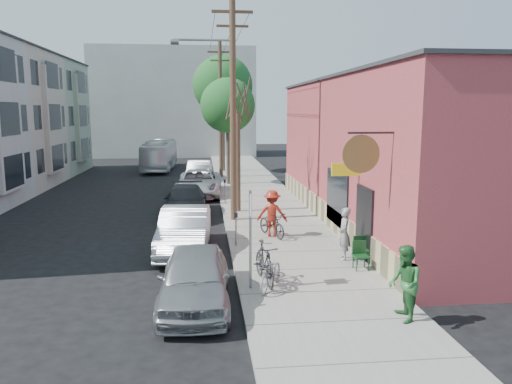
{
  "coord_description": "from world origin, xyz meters",
  "views": [
    {
      "loc": [
        1.06,
        -16.98,
        5.12
      ],
      "look_at": [
        3.43,
        5.02,
        1.5
      ],
      "focal_mm": 35.0,
      "sensor_mm": 36.0,
      "label": 1
    }
  ],
  "objects": [
    {
      "name": "utility_pole_near",
      "position": [
        2.39,
        5.55,
        5.41
      ],
      "size": [
        3.57,
        0.28,
        10.0
      ],
      "color": "#503A28",
      "rests_on": "sidewalk"
    },
    {
      "name": "tree_bare",
      "position": [
        2.8,
        7.49,
        2.58
      ],
      "size": [
        0.24,
        0.24,
        4.85
      ],
      "color": "#44392C",
      "rests_on": "sidewalk"
    },
    {
      "name": "ground",
      "position": [
        0.0,
        0.0,
        0.0
      ],
      "size": [
        120.0,
        120.0,
        0.0
      ],
      "primitive_type": "plane",
      "color": "black"
    },
    {
      "name": "tree_leafy_far",
      "position": [
        2.8,
        24.5,
        7.13
      ],
      "size": [
        4.88,
        4.88,
        9.43
      ],
      "color": "#44392C",
      "rests_on": "sidewalk"
    },
    {
      "name": "tree_leafy_mid",
      "position": [
        2.8,
        16.99,
        5.45
      ],
      "size": [
        3.68,
        3.68,
        7.16
      ],
      "color": "#44392C",
      "rests_on": "sidewalk"
    },
    {
      "name": "sign_post",
      "position": [
        2.35,
        -3.51,
        1.83
      ],
      "size": [
        0.07,
        0.45,
        2.8
      ],
      "color": "slate",
      "rests_on": "sidewalk"
    },
    {
      "name": "parked_bike_b",
      "position": [
        2.93,
        -3.58,
        0.6
      ],
      "size": [
        1.27,
        1.8,
        0.9
      ],
      "primitive_type": "imported",
      "rotation": [
        0.0,
        0.0,
        -0.45
      ],
      "color": "gray",
      "rests_on": "sidewalk"
    },
    {
      "name": "patio_chair_b",
      "position": [
        5.98,
        -2.23,
        0.59
      ],
      "size": [
        0.54,
        0.54,
        0.88
      ],
      "primitive_type": null,
      "rotation": [
        0.0,
        0.0,
        0.08
      ],
      "color": "#0F3819",
      "rests_on": "sidewalk"
    },
    {
      "name": "bus",
      "position": [
        -2.67,
        27.18,
        1.29
      ],
      "size": [
        2.51,
        9.32,
        2.58
      ],
      "primitive_type": "imported",
      "rotation": [
        0.0,
        0.0,
        -0.04
      ],
      "color": "silver",
      "rests_on": "ground"
    },
    {
      "name": "parking_meter_far",
      "position": [
        2.25,
        10.1,
        0.98
      ],
      "size": [
        0.14,
        0.14,
        1.24
      ],
      "color": "slate",
      "rests_on": "sidewalk"
    },
    {
      "name": "parked_bike_a",
      "position": [
        2.8,
        -3.1,
        0.75
      ],
      "size": [
        0.82,
        2.04,
        1.19
      ],
      "primitive_type": "imported",
      "rotation": [
        0.0,
        0.0,
        0.13
      ],
      "color": "black",
      "rests_on": "sidewalk"
    },
    {
      "name": "patio_chair_a",
      "position": [
        6.2,
        -1.6,
        0.59
      ],
      "size": [
        0.56,
        0.56,
        0.88
      ],
      "primitive_type": null,
      "rotation": [
        0.0,
        0.0,
        0.12
      ],
      "color": "#0F3819",
      "rests_on": "sidewalk"
    },
    {
      "name": "car_2",
      "position": [
        0.21,
        7.23,
        0.73
      ],
      "size": [
        2.12,
        5.08,
        1.47
      ],
      "primitive_type": "imported",
      "rotation": [
        0.0,
        0.0,
        0.01
      ],
      "color": "black",
      "rests_on": "ground"
    },
    {
      "name": "patron_green",
      "position": [
        5.79,
        -6.09,
        1.07
      ],
      "size": [
        0.77,
        0.95,
        1.84
      ],
      "primitive_type": "imported",
      "rotation": [
        0.0,
        0.0,
        -1.66
      ],
      "color": "#29662E",
      "rests_on": "sidewalk"
    },
    {
      "name": "sidewalk",
      "position": [
        4.25,
        11.0,
        0.07
      ],
      "size": [
        4.5,
        58.0,
        0.15
      ],
      "primitive_type": "cube",
      "color": "gray",
      "rests_on": "ground"
    },
    {
      "name": "utility_pole_far",
      "position": [
        2.45,
        20.72,
        5.34
      ],
      "size": [
        1.8,
        0.28,
        10.0
      ],
      "color": "#503A28",
      "rests_on": "sidewalk"
    },
    {
      "name": "car_0",
      "position": [
        0.8,
        -4.31,
        0.77
      ],
      "size": [
        1.94,
        4.57,
        1.54
      ],
      "primitive_type": "imported",
      "rotation": [
        0.0,
        0.0,
        -0.03
      ],
      "color": "#919497",
      "rests_on": "ground"
    },
    {
      "name": "patron_grey",
      "position": [
        5.75,
        -1.1,
        1.04
      ],
      "size": [
        0.52,
        0.71,
        1.77
      ],
      "primitive_type": "imported",
      "rotation": [
        0.0,
        0.0,
        -1.74
      ],
      "color": "gray",
      "rests_on": "sidewalk"
    },
    {
      "name": "cyclist",
      "position": [
        3.78,
        2.28,
        1.08
      ],
      "size": [
        1.33,
        0.96,
        1.86
      ],
      "primitive_type": "imported",
      "rotation": [
        0.0,
        0.0,
        2.9
      ],
      "color": "maroon",
      "rests_on": "sidewalk"
    },
    {
      "name": "car_4",
      "position": [
        0.8,
        19.33,
        0.76
      ],
      "size": [
        1.9,
        4.68,
        1.51
      ],
      "primitive_type": "imported",
      "rotation": [
        0.0,
        0.0,
        -0.07
      ],
      "color": "#B5B5BD",
      "rests_on": "ground"
    },
    {
      "name": "car_1",
      "position": [
        0.36,
        0.89,
        0.81
      ],
      "size": [
        1.96,
        4.97,
        1.61
      ],
      "primitive_type": "imported",
      "rotation": [
        0.0,
        0.0,
        -0.05
      ],
      "color": "#B6B7BE",
      "rests_on": "ground"
    },
    {
      "name": "cyclist_bike",
      "position": [
        3.78,
        2.28,
        0.64
      ],
      "size": [
        1.31,
        1.99,
        0.99
      ],
      "primitive_type": "imported",
      "rotation": [
        0.0,
        0.0,
        0.38
      ],
      "color": "black",
      "rests_on": "sidewalk"
    },
    {
      "name": "car_3",
      "position": [
        0.8,
        13.09,
        0.79
      ],
      "size": [
        2.91,
        5.79,
        1.57
      ],
      "primitive_type": "imported",
      "rotation": [
        0.0,
        0.0,
        -0.05
      ],
      "color": "#B3B4BB",
      "rests_on": "ground"
    },
    {
      "name": "parking_meter_near",
      "position": [
        2.25,
        1.05,
        0.98
      ],
      "size": [
        0.14,
        0.14,
        1.24
      ],
      "color": "slate",
      "rests_on": "sidewalk"
    },
    {
      "name": "cafe_building",
      "position": [
        8.99,
        4.99,
        3.3
      ],
      "size": [
        6.6,
        20.2,
        6.61
      ],
      "color": "#97383E",
      "rests_on": "ground"
    },
    {
      "name": "end_cap_building",
      "position": [
        -2.0,
        42.0,
        6.0
      ],
      "size": [
        18.0,
        8.0,
        12.0
      ],
      "primitive_type": "cube",
      "color": "#B0B0AB",
      "rests_on": "ground"
    }
  ]
}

